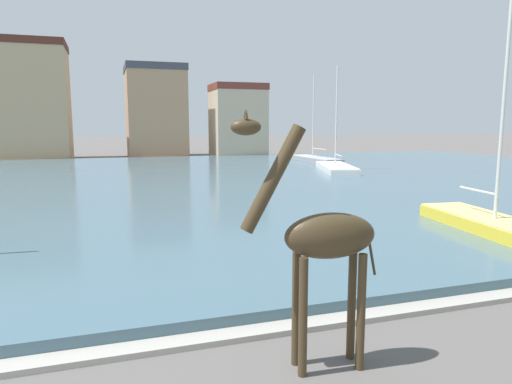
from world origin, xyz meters
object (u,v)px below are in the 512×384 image
Objects in this scene: sailboat_yellow at (497,230)px; sailboat_white at (334,169)px; giraffe_statue at (322,241)px; sailboat_grey at (311,160)px.

sailboat_yellow reaches higher than sailboat_white.
sailboat_grey is at bearing 65.41° from giraffe_statue.
sailboat_grey is 1.04× the size of sailboat_white.
sailboat_grey is at bearing 76.81° from sailboat_white.
sailboat_white is (14.56, 27.35, -1.79)m from giraffe_statue.
sailboat_white is at bearing 76.95° from sailboat_yellow.
giraffe_statue is at bearing -118.03° from sailboat_white.
sailboat_grey is 31.71m from sailboat_yellow.
giraffe_statue is 0.46× the size of sailboat_yellow.
sailboat_yellow is 22.31m from sailboat_white.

